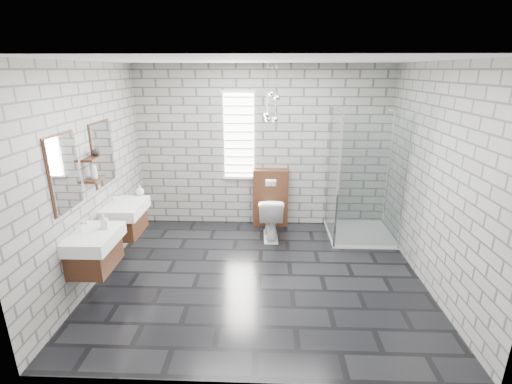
# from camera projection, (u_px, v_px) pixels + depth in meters

# --- Properties ---
(floor) EXTENTS (4.20, 3.60, 0.02)m
(floor) POSITION_uv_depth(u_px,v_px,m) (260.00, 275.00, 4.95)
(floor) COLOR black
(floor) RESTS_ON ground
(ceiling) EXTENTS (4.20, 3.60, 0.02)m
(ceiling) POSITION_uv_depth(u_px,v_px,m) (260.00, 59.00, 4.09)
(ceiling) COLOR white
(ceiling) RESTS_ON wall_back
(wall_back) EXTENTS (4.20, 0.02, 2.70)m
(wall_back) POSITION_uv_depth(u_px,v_px,m) (263.00, 148.00, 6.23)
(wall_back) COLOR gray
(wall_back) RESTS_ON floor
(wall_front) EXTENTS (4.20, 0.02, 2.70)m
(wall_front) POSITION_uv_depth(u_px,v_px,m) (254.00, 244.00, 2.80)
(wall_front) COLOR gray
(wall_front) RESTS_ON floor
(wall_left) EXTENTS (0.02, 3.60, 2.70)m
(wall_left) POSITION_uv_depth(u_px,v_px,m) (90.00, 176.00, 4.59)
(wall_left) COLOR gray
(wall_left) RESTS_ON floor
(wall_right) EXTENTS (0.02, 3.60, 2.70)m
(wall_right) POSITION_uv_depth(u_px,v_px,m) (436.00, 179.00, 4.44)
(wall_right) COLOR gray
(wall_right) RESTS_ON floor
(vanity_left) EXTENTS (0.47, 0.70, 1.57)m
(vanity_left) POSITION_uv_depth(u_px,v_px,m) (91.00, 240.00, 4.21)
(vanity_left) COLOR #4C2917
(vanity_left) RESTS_ON wall_left
(vanity_right) EXTENTS (0.47, 0.70, 1.57)m
(vanity_right) POSITION_uv_depth(u_px,v_px,m) (123.00, 210.00, 5.13)
(vanity_right) COLOR #4C2917
(vanity_right) RESTS_ON wall_left
(shelf_lower) EXTENTS (0.14, 0.30, 0.03)m
(shelf_lower) POSITION_uv_depth(u_px,v_px,m) (95.00, 179.00, 4.55)
(shelf_lower) COLOR #4C2917
(shelf_lower) RESTS_ON wall_left
(shelf_upper) EXTENTS (0.14, 0.30, 0.03)m
(shelf_upper) POSITION_uv_depth(u_px,v_px,m) (92.00, 159.00, 4.47)
(shelf_upper) COLOR #4C2917
(shelf_upper) RESTS_ON wall_left
(window) EXTENTS (0.56, 0.05, 1.48)m
(window) POSITION_uv_depth(u_px,v_px,m) (239.00, 136.00, 6.16)
(window) COLOR white
(window) RESTS_ON wall_back
(cistern_panel) EXTENTS (0.60, 0.20, 1.00)m
(cistern_panel) POSITION_uv_depth(u_px,v_px,m) (271.00, 198.00, 6.39)
(cistern_panel) COLOR #4C2917
(cistern_panel) RESTS_ON floor
(flush_plate) EXTENTS (0.18, 0.01, 0.12)m
(flush_plate) POSITION_uv_depth(u_px,v_px,m) (271.00, 183.00, 6.20)
(flush_plate) COLOR silver
(flush_plate) RESTS_ON cistern_panel
(shower_enclosure) EXTENTS (1.00, 1.00, 2.03)m
(shower_enclosure) POSITION_uv_depth(u_px,v_px,m) (357.00, 209.00, 5.85)
(shower_enclosure) COLOR white
(shower_enclosure) RESTS_ON floor
(pendant_cluster) EXTENTS (0.24, 0.20, 0.86)m
(pendant_cluster) POSITION_uv_depth(u_px,v_px,m) (272.00, 108.00, 5.59)
(pendant_cluster) COLOR silver
(pendant_cluster) RESTS_ON ceiling
(toilet) EXTENTS (0.41, 0.69, 0.69)m
(toilet) POSITION_uv_depth(u_px,v_px,m) (270.00, 217.00, 5.95)
(toilet) COLOR white
(toilet) RESTS_ON floor
(soap_bottle_a) EXTENTS (0.10, 0.10, 0.17)m
(soap_bottle_a) POSITION_uv_depth(u_px,v_px,m) (104.00, 221.00, 4.27)
(soap_bottle_a) COLOR #B2B2B2
(soap_bottle_a) RESTS_ON vanity_left
(soap_bottle_b) EXTENTS (0.14, 0.14, 0.15)m
(soap_bottle_b) POSITION_uv_depth(u_px,v_px,m) (140.00, 190.00, 5.40)
(soap_bottle_b) COLOR #B2B2B2
(soap_bottle_b) RESTS_ON vanity_right
(soap_bottle_c) EXTENTS (0.09, 0.09, 0.23)m
(soap_bottle_c) POSITION_uv_depth(u_px,v_px,m) (93.00, 170.00, 4.48)
(soap_bottle_c) COLOR #B2B2B2
(soap_bottle_c) RESTS_ON shelf_lower
(vase) EXTENTS (0.12, 0.12, 0.10)m
(vase) POSITION_uv_depth(u_px,v_px,m) (95.00, 152.00, 4.53)
(vase) COLOR #B2B2B2
(vase) RESTS_ON shelf_upper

